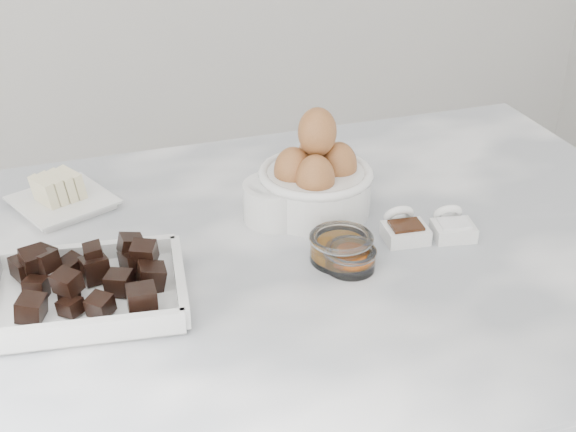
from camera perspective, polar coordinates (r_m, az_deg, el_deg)
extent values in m
cube|color=white|center=(1.10, -0.49, -3.60)|extent=(1.20, 0.80, 0.04)
cube|color=white|center=(1.02, -14.06, -5.75)|extent=(0.25, 0.20, 0.01)
cube|color=white|center=(1.26, -15.69, 0.84)|extent=(0.15, 0.15, 0.01)
cube|color=white|center=(1.25, -15.74, 1.12)|extent=(0.17, 0.17, 0.00)
cylinder|color=white|center=(1.17, -0.90, 1.02)|extent=(0.10, 0.10, 0.06)
cylinder|color=white|center=(1.16, -0.90, 2.05)|extent=(0.08, 0.08, 0.01)
cylinder|color=white|center=(1.19, 1.96, 1.76)|extent=(0.16, 0.16, 0.06)
torus|color=white|center=(1.17, 1.98, 3.07)|extent=(0.17, 0.17, 0.01)
ellipsoid|color=#A26134|center=(1.19, 3.43, 3.74)|extent=(0.06, 0.06, 0.07)
ellipsoid|color=#A26134|center=(1.16, 0.47, 3.08)|extent=(0.06, 0.06, 0.07)
ellipsoid|color=#A26134|center=(1.20, 1.61, 4.09)|extent=(0.06, 0.06, 0.07)
ellipsoid|color=#A26134|center=(1.14, 2.30, 2.65)|extent=(0.06, 0.06, 0.07)
ellipsoid|color=#A26134|center=(1.15, 2.10, 5.99)|extent=(0.06, 0.06, 0.07)
cylinder|color=white|center=(1.08, 3.78, -2.32)|extent=(0.08, 0.08, 0.03)
torus|color=white|center=(1.07, 3.81, -1.57)|extent=(0.09, 0.09, 0.01)
cylinder|color=orange|center=(1.08, 3.77, -2.58)|extent=(0.06, 0.06, 0.01)
cylinder|color=white|center=(1.06, 4.48, -3.11)|extent=(0.06, 0.06, 0.03)
torus|color=white|center=(1.05, 4.51, -2.53)|extent=(0.07, 0.07, 0.01)
ellipsoid|color=orange|center=(1.06, 4.49, -3.07)|extent=(0.04, 0.04, 0.02)
cube|color=white|center=(1.13, 8.35, -1.22)|extent=(0.06, 0.05, 0.02)
cube|color=black|center=(1.13, 8.40, -0.65)|extent=(0.05, 0.04, 0.00)
torus|color=white|center=(1.15, 7.87, 0.07)|extent=(0.05, 0.04, 0.04)
cube|color=white|center=(1.15, 11.67, -1.04)|extent=(0.06, 0.06, 0.02)
cube|color=white|center=(1.15, 11.73, -0.50)|extent=(0.05, 0.04, 0.00)
torus|color=white|center=(1.17, 11.29, 0.19)|extent=(0.05, 0.04, 0.04)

